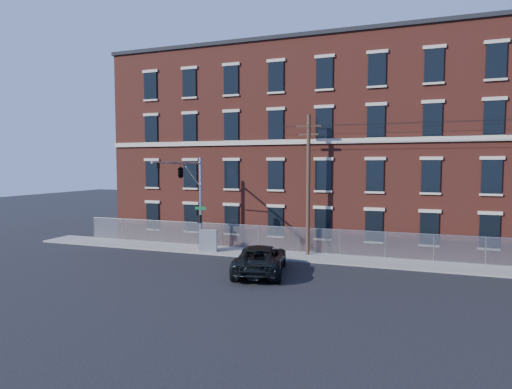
{
  "coord_description": "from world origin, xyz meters",
  "views": [
    {
      "loc": [
        8.28,
        -23.81,
        6.54
      ],
      "look_at": [
        -1.4,
        4.0,
        4.48
      ],
      "focal_mm": 29.33,
      "sensor_mm": 36.0,
      "label": 1
    }
  ],
  "objects": [
    {
      "name": "pickup_truck",
      "position": [
        0.28,
        -0.01,
        0.86
      ],
      "size": [
        4.03,
        6.61,
        1.71
      ],
      "primitive_type": "imported",
      "rotation": [
        0.0,
        0.0,
        3.35
      ],
      "color": "black",
      "rests_on": "ground"
    },
    {
      "name": "utility_cabinet",
      "position": [
        -5.26,
        4.2,
        0.92
      ],
      "size": [
        1.42,
        1.02,
        1.6
      ],
      "primitive_type": "cube",
      "rotation": [
        0.0,
        0.0,
        0.33
      ],
      "color": "gray",
      "rests_on": "sidewalk"
    },
    {
      "name": "mill_building",
      "position": [
        12.0,
        13.93,
        8.15
      ],
      "size": [
        55.3,
        14.32,
        16.3
      ],
      "color": "maroon",
      "rests_on": "ground"
    },
    {
      "name": "utility_pole_near",
      "position": [
        2.0,
        5.6,
        5.34
      ],
      "size": [
        1.8,
        0.28,
        10.0
      ],
      "color": "#483024",
      "rests_on": "ground"
    },
    {
      "name": "traffic_signal_mast",
      "position": [
        -6.0,
        2.18,
        5.39
      ],
      "size": [
        0.9,
        6.75,
        7.0
      ],
      "color": "#9EA0A5",
      "rests_on": "ground"
    },
    {
      "name": "ground",
      "position": [
        0.0,
        0.0,
        0.0
      ],
      "size": [
        140.0,
        140.0,
        0.0
      ],
      "primitive_type": "plane",
      "color": "black",
      "rests_on": "ground"
    },
    {
      "name": "sidewalk",
      "position": [
        12.0,
        5.0,
        0.06
      ],
      "size": [
        65.0,
        3.0,
        0.12
      ],
      "primitive_type": "cube",
      "color": "gray",
      "rests_on": "ground"
    },
    {
      "name": "chain_link_fence",
      "position": [
        12.0,
        6.3,
        1.06
      ],
      "size": [
        59.06,
        0.06,
        1.85
      ],
      "color": "#A5A8AD",
      "rests_on": "ground"
    }
  ]
}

